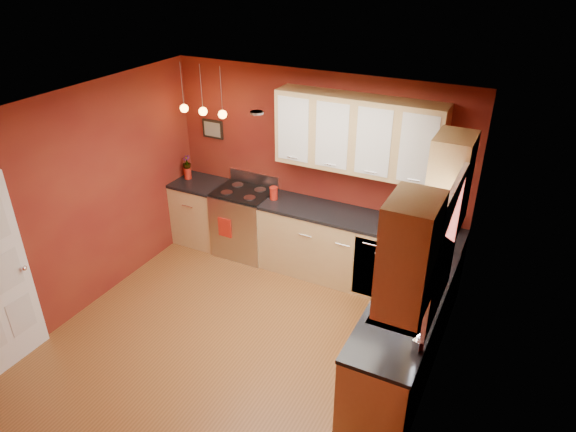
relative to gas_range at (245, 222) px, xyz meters
The scene contains 26 objects.
floor 2.08m from the gas_range, 62.94° to the right, with size 4.20×4.20×0.00m, color brown.
ceiling 2.93m from the gas_range, 62.94° to the right, with size 4.00×4.20×0.02m, color beige.
wall_back 1.27m from the gas_range, 18.02° to the left, with size 4.00×0.02×2.60m, color maroon.
wall_front 4.09m from the gas_range, 76.73° to the right, with size 4.00×0.02×2.60m, color maroon.
wall_left 2.25m from the gas_range, 120.95° to the right, with size 0.02×4.20×2.60m, color maroon.
wall_right 3.53m from the gas_range, 31.66° to the right, with size 0.02×4.20×2.60m, color maroon.
base_cabinets_back_left 0.73m from the gas_range, behind, with size 0.70×0.60×0.90m, color tan.
base_cabinets_back_right 1.65m from the gas_range, ahead, with size 2.54×0.60×0.90m, color tan.
base_cabinets_right 2.95m from the gas_range, 27.27° to the right, with size 0.60×2.10×0.90m, color tan.
counter_back_left 0.85m from the gas_range, behind, with size 0.70×0.62×0.04m, color black.
counter_back_right 1.71m from the gas_range, ahead, with size 2.54×0.62×0.04m, color black.
counter_right 2.98m from the gas_range, 27.27° to the right, with size 0.62×2.10×0.04m, color black.
gas_range is the anchor object (origin of this frame).
dishwasher_front 2.04m from the gas_range, ahead, with size 0.60×0.02×0.80m, color #B5B5B9.
sink 3.05m from the gas_range, 29.78° to the right, with size 0.50×0.70×0.33m.
window 3.48m from the gas_range, 27.40° to the right, with size 0.06×1.02×1.22m.
upper_cabinets_back 2.12m from the gas_range, ahead, with size 2.00×0.35×0.90m, color tan.
upper_cabinets_right 3.45m from the gas_range, 28.26° to the right, with size 0.35×1.95×0.90m, color tan.
wall_picture 1.36m from the gas_range, 156.09° to the left, with size 0.32×0.03×0.26m, color black.
pendant_lights 1.62m from the gas_range, behind, with size 0.71×0.11×0.66m.
red_canister 0.72m from the gas_range, ahead, with size 0.11×0.11×0.17m.
red_vase 1.09m from the gas_range, behind, with size 0.10×0.10×0.16m, color #B22013.
flowers 1.18m from the gas_range, behind, with size 0.11×0.11×0.20m, color #B22013.
coffee_maker 2.69m from the gas_range, ahead, with size 0.20×0.19×0.27m.
soap_pump 3.53m from the gas_range, 34.70° to the right, with size 0.07×0.08×0.16m, color white.
dish_towel 0.35m from the gas_range, 109.65° to the right, with size 0.20×0.01×0.28m, color #B22013.
Camera 1 is at (2.44, -3.55, 3.91)m, focal length 32.00 mm.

